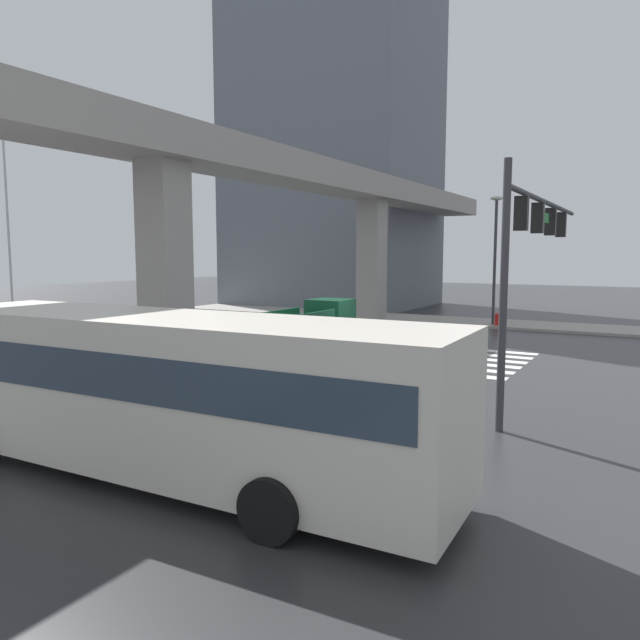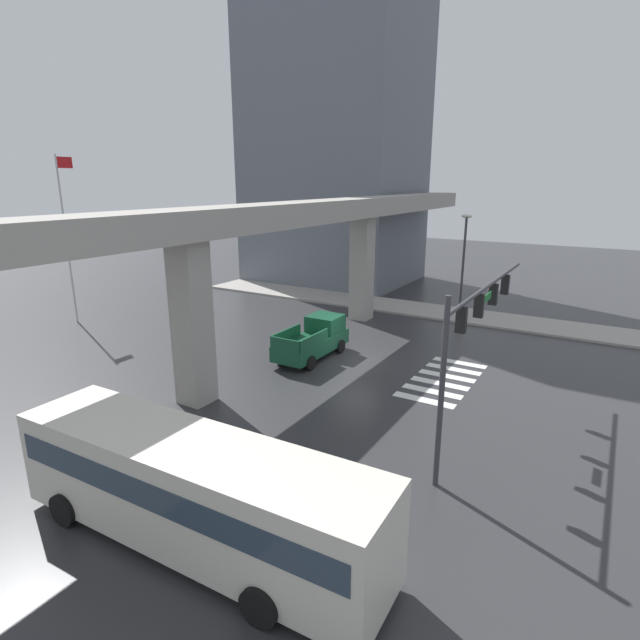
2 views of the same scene
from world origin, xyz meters
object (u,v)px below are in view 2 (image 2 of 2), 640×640
Objects in this scene: traffic_signal_mast at (477,318)px; fire_hydrant at (462,316)px; city_bus at (193,487)px; flagpole at (66,229)px; pickup_truck at (314,339)px; street_lamp_near_corner at (464,255)px.

traffic_signal_mast is 16.96m from fire_hydrant.
fire_hydrant is (25.29, 0.09, -1.29)m from city_bus.
flagpole is (2.25, 27.34, 1.63)m from traffic_signal_mast.
city_bus reaches higher than fire_hydrant.
pickup_truck is 12.92m from street_lamp_near_corner.
flagpole is at bearing 85.30° from traffic_signal_mast.
city_bus is 25.85m from street_lamp_near_corner.
city_bus is (-14.20, -5.11, 0.73)m from pickup_truck.
street_lamp_near_corner is at bearing 0.90° from city_bus.
street_lamp_near_corner is at bearing -22.26° from pickup_truck.
traffic_signal_mast is 1.50× the size of street_lamp_near_corner.
flagpole is at bearing 120.77° from fire_hydrant.
fire_hydrant is at bearing 16.54° from traffic_signal_mast.
traffic_signal_mast reaches higher than pickup_truck.
fire_hydrant is at bearing -59.23° from flagpole.
flagpole is at bearing 97.76° from pickup_truck.
city_bus is at bearing -179.10° from street_lamp_near_corner.
pickup_truck is 15.11m from city_bus.
flagpole is (-2.41, 17.65, 5.32)m from pickup_truck.
fire_hydrant is (-0.40, -0.32, -4.13)m from street_lamp_near_corner.
flagpole is (11.79, 22.76, 4.59)m from city_bus.
flagpole is at bearing 62.60° from city_bus.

